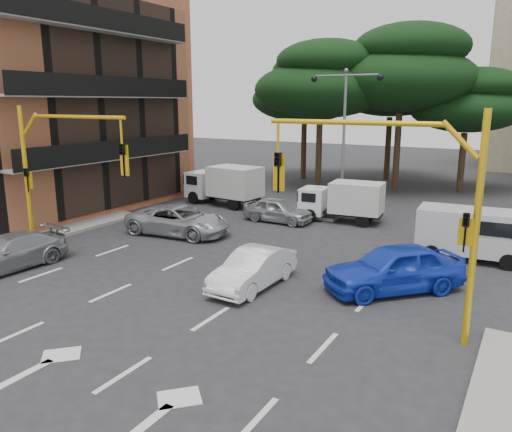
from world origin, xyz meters
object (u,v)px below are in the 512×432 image
at_px(car_blue_compact, 394,268).
at_px(car_silver_cross_b, 278,210).
at_px(van_white, 472,234).
at_px(box_truck_a, 224,185).
at_px(signal_mast_left, 54,161).
at_px(street_lamp_center, 345,115).
at_px(car_silver_cross_a, 178,220).
at_px(box_truck_b, 342,202).
at_px(signal_mast_right, 404,191).
at_px(car_white_hatch, 253,269).
at_px(car_silver_wagon, 8,253).

xyz_separation_m(car_blue_compact, car_silver_cross_b, (-7.83, 6.76, -0.17)).
bearing_deg(van_white, box_truck_a, -109.37).
bearing_deg(signal_mast_left, car_silver_cross_b, 62.65).
bearing_deg(street_lamp_center, car_silver_cross_a, -117.75).
bearing_deg(box_truck_b, box_truck_a, 80.15).
distance_m(box_truck_a, box_truck_b, 7.76).
distance_m(signal_mast_right, street_lamp_center, 15.65).
xyz_separation_m(car_blue_compact, box_truck_b, (-4.98, 8.51, 0.27)).
bearing_deg(car_white_hatch, car_blue_compact, 27.15).
bearing_deg(box_truck_b, signal_mast_left, 139.79).
height_order(car_blue_compact, van_white, van_white).
bearing_deg(signal_mast_right, car_silver_cross_b, 132.04).
bearing_deg(box_truck_b, van_white, -123.19).
xyz_separation_m(signal_mast_left, car_white_hatch, (8.58, 0.85, -3.25)).
relative_size(signal_mast_left, street_lamp_center, 0.77).
xyz_separation_m(signal_mast_right, box_truck_a, (-13.54, 11.91, -2.69)).
height_order(car_silver_cross_a, box_truck_b, box_truck_b).
relative_size(street_lamp_center, car_silver_cross_b, 2.11).
height_order(signal_mast_left, car_silver_cross_a, signal_mast_left).
distance_m(car_white_hatch, box_truck_a, 13.97).
xyz_separation_m(car_silver_cross_a, car_silver_cross_b, (2.89, 4.58, -0.06)).
xyz_separation_m(car_silver_cross_a, box_truck_a, (-2.00, 6.90, 0.51)).
bearing_deg(car_silver_cross_a, car_silver_cross_b, -37.95).
relative_size(car_silver_cross_a, box_truck_b, 1.16).
height_order(car_silver_wagon, box_truck_a, box_truck_a).
distance_m(car_silver_cross_a, box_truck_a, 7.20).
bearing_deg(car_silver_cross_b, car_silver_cross_a, 149.19).
height_order(car_blue_compact, box_truck_a, box_truck_a).
bearing_deg(car_blue_compact, box_truck_b, 164.73).
height_order(car_white_hatch, box_truck_b, box_truck_b).
height_order(car_silver_wagon, car_silver_cross_a, car_silver_cross_a).
relative_size(street_lamp_center, box_truck_b, 1.81).
xyz_separation_m(car_white_hatch, box_truck_b, (-0.77, 10.49, 0.42)).
relative_size(street_lamp_center, car_white_hatch, 2.01).
height_order(signal_mast_left, van_white, signal_mast_left).
distance_m(car_white_hatch, car_silver_cross_b, 9.46).
distance_m(car_silver_cross_b, box_truck_b, 3.37).
relative_size(car_silver_cross_b, van_white, 0.90).
distance_m(signal_mast_left, car_silver_cross_b, 11.28).
bearing_deg(car_white_hatch, signal_mast_right, -7.62).
relative_size(signal_mast_left, car_silver_cross_b, 1.63).
relative_size(car_white_hatch, car_silver_wagon, 0.87).
height_order(car_silver_cross_a, car_silver_cross_b, car_silver_cross_a).
height_order(car_silver_cross_a, box_truck_a, box_truck_a).
bearing_deg(box_truck_b, street_lamp_center, 14.88).
height_order(street_lamp_center, car_white_hatch, street_lamp_center).
height_order(signal_mast_right, car_white_hatch, signal_mast_right).
relative_size(signal_mast_left, car_blue_compact, 1.29).
bearing_deg(van_white, box_truck_b, -121.16).
xyz_separation_m(signal_mast_left, car_blue_compact, (12.79, 2.83, -3.09)).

